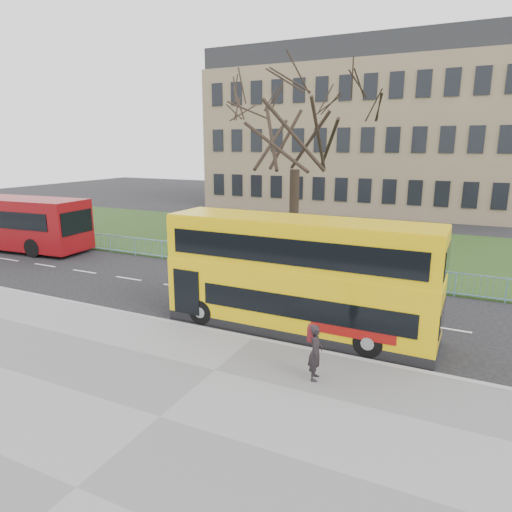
{
  "coord_description": "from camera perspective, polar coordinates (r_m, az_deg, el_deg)",
  "views": [
    {
      "loc": [
        6.4,
        -14.64,
        6.58
      ],
      "look_at": [
        -1.12,
        1.0,
        2.34
      ],
      "focal_mm": 32.0,
      "sensor_mm": 36.0,
      "label": 1
    }
  ],
  "objects": [
    {
      "name": "red_bus",
      "position": [
        34.03,
        -29.31,
        3.85
      ],
      "size": [
        12.77,
        3.76,
        3.32
      ],
      "rotation": [
        0.0,
        0.0,
        0.07
      ],
      "color": "maroon",
      "rests_on": "ground"
    },
    {
      "name": "kerb",
      "position": [
        15.96,
        -0.36,
        -10.33
      ],
      "size": [
        80.0,
        0.2,
        0.14
      ],
      "primitive_type": "cube",
      "color": "gray",
      "rests_on": "ground"
    },
    {
      "name": "civic_building",
      "position": [
        50.93,
        13.13,
        13.87
      ],
      "size": [
        30.0,
        15.0,
        14.0
      ],
      "primitive_type": "cube",
      "color": "#847153",
      "rests_on": "ground"
    },
    {
      "name": "yellow_bus",
      "position": [
        16.23,
        5.29,
        -2.08
      ],
      "size": [
        9.68,
        2.4,
        4.05
      ],
      "rotation": [
        0.0,
        0.0,
        -0.01
      ],
      "color": "yellow",
      "rests_on": "ground"
    },
    {
      "name": "pedestrian",
      "position": [
        13.14,
        7.44,
        -11.84
      ],
      "size": [
        0.49,
        0.65,
        1.62
      ],
      "primitive_type": "imported",
      "rotation": [
        0.0,
        0.0,
        1.76
      ],
      "color": "black",
      "rests_on": "pavement"
    },
    {
      "name": "bare_tree",
      "position": [
        26.37,
        4.92,
        12.86
      ],
      "size": [
        8.56,
        8.56,
        12.23
      ],
      "primitive_type": null,
      "color": "black",
      "rests_on": "grass_verge"
    },
    {
      "name": "guard_railing",
      "position": [
        22.98,
        8.59,
        -1.62
      ],
      "size": [
        40.0,
        0.12,
        1.1
      ],
      "primitive_type": null,
      "color": "#70A6C8",
      "rests_on": "ground"
    },
    {
      "name": "pavement",
      "position": [
        12.07,
        -11.92,
        -19.28
      ],
      "size": [
        80.0,
        10.5,
        0.12
      ],
      "primitive_type": "cube",
      "color": "slate",
      "rests_on": "ground"
    },
    {
      "name": "ground",
      "position": [
        17.28,
        1.92,
        -8.65
      ],
      "size": [
        120.0,
        120.0,
        0.0
      ],
      "primitive_type": "plane",
      "color": "black",
      "rests_on": "ground"
    },
    {
      "name": "grass_verge",
      "position": [
        30.35,
        12.89,
        0.95
      ],
      "size": [
        80.0,
        15.4,
        0.08
      ],
      "primitive_type": "cube",
      "color": "#213A15",
      "rests_on": "ground"
    }
  ]
}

